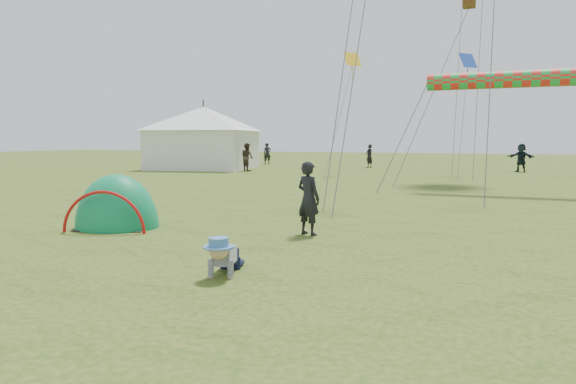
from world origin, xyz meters
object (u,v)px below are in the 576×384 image
at_px(popup_tent, 117,228).
at_px(event_marquee, 204,135).
at_px(standing_adult, 308,198).
at_px(crawling_toddler, 223,255).

relative_size(popup_tent, event_marquee, 0.37).
xyz_separation_m(popup_tent, event_marquee, (-10.66, 21.02, 2.26)).
relative_size(standing_adult, event_marquee, 0.24).
xyz_separation_m(crawling_toddler, standing_adult, (0.05, 3.50, 0.46)).
xyz_separation_m(crawling_toddler, popup_tent, (-4.28, 2.68, -0.31)).
distance_m(crawling_toddler, event_marquee, 28.08).
xyz_separation_m(crawling_toddler, event_marquee, (-14.94, 23.70, 1.95)).
bearing_deg(crawling_toddler, standing_adult, 75.70).
bearing_deg(event_marquee, standing_adult, -64.32).
bearing_deg(standing_adult, popup_tent, 32.83).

